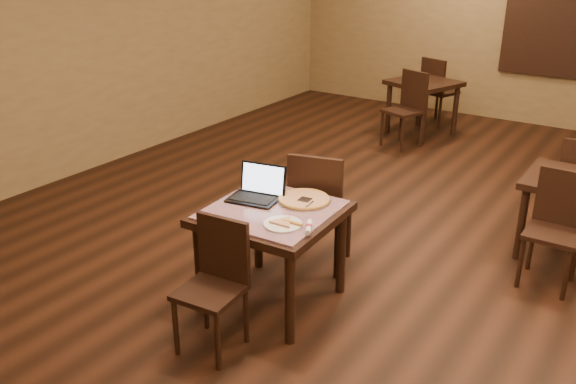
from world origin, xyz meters
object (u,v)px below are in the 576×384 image
Objects in this scene: chair_main_near at (216,277)px; other_table_b at (423,90)px; tiled_table at (272,222)px; chair_main_far at (318,205)px; laptop at (258,190)px; other_table_a at (572,192)px; other_table_b_chair_far at (436,88)px; other_table_b_chair_near at (408,105)px; pizza_pan at (304,201)px; other_table_a_chair_near at (557,222)px.

other_table_b is at bearing 92.90° from chair_main_near.
tiled_table is 0.95× the size of chair_main_far.
laptop is at bearing 52.20° from chair_main_far.
other_table_b is (-0.75, 5.28, 0.12)m from chair_main_near.
chair_main_near reaches higher than other_table_a.
other_table_b_chair_far is (-2.44, 3.21, -0.03)m from other_table_a.
other_table_a is at bearing 52.62° from chair_main_near.
other_table_b_chair_far reaches higher than chair_main_near.
chair_main_far is 3.55m from other_table_b_chair_near.
other_table_b_chair_near reaches higher than pizza_pan.
chair_main_near is at bearing -128.46° from other_table_a_chair_near.
pizza_pan reaches higher than tiled_table.
pizza_pan is at bearing 60.52° from tiled_table.
laptop is 2.68m from other_table_a.
chair_main_near is 1.24m from chair_main_far.
chair_main_far is 2.53× the size of laptop.
other_table_b_chair_far is (-0.78, 5.23, -0.11)m from tiled_table.
chair_main_far is (0.02, 0.61, -0.09)m from tiled_table.
pizza_pan is (0.32, 0.13, -0.06)m from laptop.
tiled_table is 2.44× the size of pizza_pan.
other_table_a is 3.57m from other_table_b.
tiled_table is at bearing -39.42° from laptop.
pizza_pan is 0.52× the size of other_table_a.
other_table_b is (-2.41, 2.64, 0.04)m from other_table_a.
tiled_table is 1.08× the size of chair_main_near.
tiled_table is 0.64m from chair_main_near.
other_table_b_chair_near is (-0.72, 4.70, 0.05)m from chair_main_near.
chair_main_far is at bearing -58.99° from other_table_b_chair_near.
pizza_pan reaches higher than other_table_a.
other_table_b_chair_near is at bearing 93.54° from chair_main_near.
chair_main_far is 0.43m from pizza_pan.
pizza_pan is at bearing -131.03° from other_table_a.
chair_main_far reaches higher than other_table_b.
chair_main_near is 0.98× the size of other_table_a_chair_near.
other_table_a_chair_near reaches higher than pizza_pan.
pizza_pan is (0.10, -0.37, 0.19)m from chair_main_far.
other_table_b_chair_near and other_table_b_chair_far have the same top height.
tiled_table is at bearing 73.84° from chair_main_far.
pizza_pan is 3.94m from other_table_b_chair_near.
other_table_b_chair_near is 1.00× the size of other_table_b_chair_far.
chair_main_near is 5.33m from other_table_b.
other_table_b_chair_far reaches higher than other_table_b.
other_table_a is (1.66, 2.02, -0.07)m from tiled_table.
chair_main_near is 0.88× the size of chair_main_far.
other_table_a is at bearing 47.69° from tiled_table.
chair_main_far reaches higher than other_table_a_chair_near.
chair_main_near is at bearing 116.39° from other_table_b_chair_far.
other_table_b_chair_near is at bearing 102.41° from pizza_pan.
tiled_table is 2.23m from other_table_a_chair_near.
chair_main_far is 1.00× the size of other_table_b.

